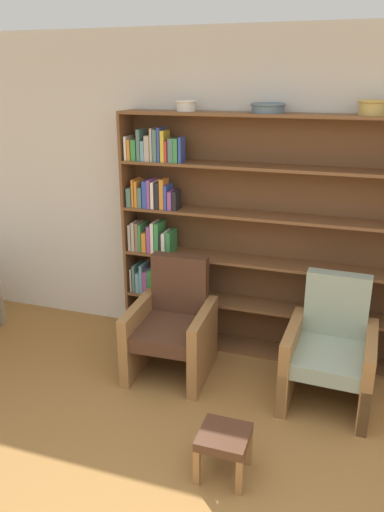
# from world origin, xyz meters

# --- Properties ---
(wall_back) EXTENTS (12.00, 0.06, 2.75)m
(wall_back) POSITION_xyz_m (0.00, 2.38, 1.38)
(wall_back) COLOR silver
(wall_back) RESTS_ON ground
(bookshelf) EXTENTS (2.52, 0.30, 2.09)m
(bookshelf) POSITION_xyz_m (-0.39, 2.21, 1.03)
(bookshelf) COLOR brown
(bookshelf) RESTS_ON ground
(bowl_terracotta) EXTENTS (0.17, 0.17, 0.09)m
(bowl_terracotta) POSITION_xyz_m (-0.84, 2.19, 2.14)
(bowl_terracotta) COLOR silver
(bowl_terracotta) RESTS_ON bookshelf
(bowl_brass) EXTENTS (0.28, 0.28, 0.08)m
(bowl_brass) POSITION_xyz_m (-0.16, 2.19, 2.13)
(bowl_brass) COLOR slate
(bowl_brass) RESTS_ON bookshelf
(bowl_copper) EXTENTS (0.22, 0.22, 0.11)m
(bowl_copper) POSITION_xyz_m (0.60, 2.19, 2.15)
(bowl_copper) COLOR tan
(bowl_copper) RESTS_ON bookshelf
(armchair_leather) EXTENTS (0.67, 0.71, 0.95)m
(armchair_leather) POSITION_xyz_m (-0.78, 1.65, 0.40)
(armchair_leather) COLOR olive
(armchair_leather) RESTS_ON ground
(armchair_cushioned) EXTENTS (0.67, 0.70, 0.95)m
(armchair_cushioned) POSITION_xyz_m (0.50, 1.65, 0.40)
(armchair_cushioned) COLOR olive
(armchair_cushioned) RESTS_ON ground
(footstool) EXTENTS (0.30, 0.30, 0.31)m
(footstool) POSITION_xyz_m (-0.06, 0.62, 0.24)
(footstool) COLOR olive
(footstool) RESTS_ON ground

